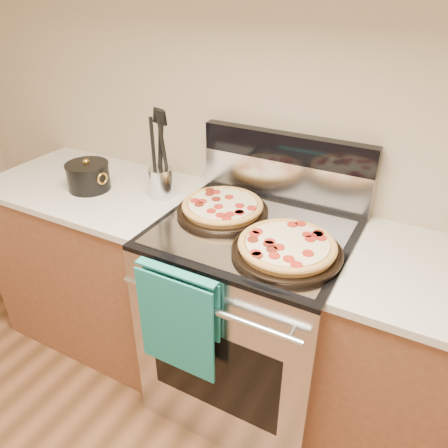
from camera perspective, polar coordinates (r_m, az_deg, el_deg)
The scene contains 15 objects.
wall_back at distance 1.86m, azimuth 9.12°, elevation 15.73°, with size 4.00×4.00×0.00m, color tan.
range_body at distance 2.00m, azimuth 3.45°, elevation -12.33°, with size 0.76×0.68×0.90m, color #B7B7BC.
oven_window at distance 1.79m, azimuth -1.41°, elevation -18.69°, with size 0.56×0.01×0.40m, color black.
cooktop at distance 1.73m, azimuth 3.90°, elevation -0.97°, with size 0.76×0.68×0.02m, color black.
backsplash_lower at distance 1.94m, azimuth 7.90°, elevation 5.72°, with size 0.76×0.06×0.18m, color silver.
backsplash_upper at distance 1.88m, azimuth 8.22°, elevation 9.89°, with size 0.76×0.06×0.12m, color black.
oven_handle at distance 1.52m, azimuth -2.33°, elevation -10.94°, with size 0.03×0.03×0.70m, color silver.
dish_towel at distance 1.64m, azimuth -5.96°, elevation -12.23°, with size 0.32×0.05×0.42m, color teal, non-canonical shape.
foil_sheet at distance 1.70m, azimuth 3.49°, elevation -1.05°, with size 0.70×0.55×0.01m, color gray.
cabinet_left at distance 2.44m, azimuth -15.31°, elevation -5.04°, with size 1.00×0.62×0.88m, color brown.
countertop_left at distance 2.22m, azimuth -16.86°, elevation 4.64°, with size 1.02×0.64×0.03m, color beige.
pepperoni_pizza_back at distance 1.81m, azimuth -0.19°, elevation 2.16°, with size 0.38×0.38×0.05m, color #A77233, non-canonical shape.
pepperoni_pizza_front at distance 1.56m, azimuth 8.23°, elevation -3.06°, with size 0.39×0.39×0.05m, color #A77233, non-canonical shape.
utensil_crock at distance 1.99m, azimuth -8.21°, elevation 5.39°, with size 0.11×0.11×0.14m, color silver.
saucepan at distance 2.14m, azimuth -17.27°, elevation 5.83°, with size 0.19×0.19×0.12m, color black.
Camera 1 is at (0.60, 0.29, 1.80)m, focal length 35.00 mm.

